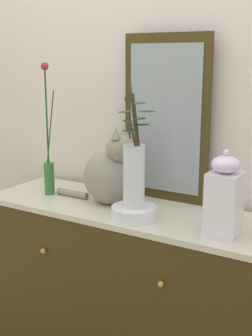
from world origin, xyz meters
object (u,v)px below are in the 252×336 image
at_px(mirror_leaning, 166,119).
at_px(vase_slim_green, 49,163).
at_px(bowl_porcelain, 134,212).
at_px(cat_sitting, 109,173).
at_px(sideboard, 126,296).
at_px(vase_glass_clear, 134,172).
at_px(jar_lidded_porcelain, 224,197).

height_order(mirror_leaning, vase_slim_green, mirror_leaning).
bearing_deg(mirror_leaning, vase_slim_green, -156.66).
distance_m(mirror_leaning, bowl_porcelain, 0.47).
bearing_deg(cat_sitting, sideboard, -1.33).
height_order(cat_sitting, vase_glass_clear, vase_glass_clear).
xyz_separation_m(cat_sitting, bowl_porcelain, (0.19, -0.11, -0.12)).
relative_size(mirror_leaning, vase_slim_green, 1.20).
height_order(cat_sitting, bowl_porcelain, cat_sitting).
bearing_deg(bowl_porcelain, jar_lidded_porcelain, 3.55).
relative_size(vase_slim_green, jar_lidded_porcelain, 1.92).
distance_m(sideboard, vase_glass_clear, 0.66).
height_order(sideboard, bowl_porcelain, bowl_porcelain).
relative_size(sideboard, bowl_porcelain, 7.15).
distance_m(cat_sitting, vase_slim_green, 0.34).
distance_m(cat_sitting, jar_lidded_porcelain, 0.57).
bearing_deg(mirror_leaning, jar_lidded_porcelain, -36.37).
xyz_separation_m(mirror_leaning, vase_slim_green, (-0.51, -0.22, -0.22)).
xyz_separation_m(sideboard, vase_slim_green, (-0.42, -0.02, 0.59)).
height_order(sideboard, cat_sitting, cat_sitting).
relative_size(sideboard, mirror_leaning, 1.77).
height_order(sideboard, vase_glass_clear, vase_glass_clear).
relative_size(vase_glass_clear, jar_lidded_porcelain, 1.54).
xyz_separation_m(mirror_leaning, jar_lidded_porcelain, (0.39, -0.29, -0.23)).
distance_m(mirror_leaning, cat_sitting, 0.35).
xyz_separation_m(mirror_leaning, cat_sitting, (-0.18, -0.20, -0.23)).
height_order(mirror_leaning, jar_lidded_porcelain, mirror_leaning).
bearing_deg(mirror_leaning, vase_glass_clear, -87.00).
height_order(vase_glass_clear, jar_lidded_porcelain, vase_glass_clear).
xyz_separation_m(bowl_porcelain, vase_glass_clear, (0.00, -0.00, 0.17)).
relative_size(mirror_leaning, cat_sitting, 1.82).
relative_size(mirror_leaning, bowl_porcelain, 4.04).
bearing_deg(vase_slim_green, bowl_porcelain, -9.43).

